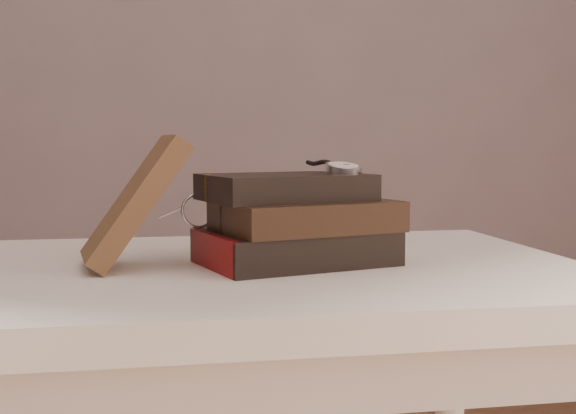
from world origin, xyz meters
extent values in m
cube|color=white|center=(0.00, 0.35, 0.73)|extent=(1.00, 0.60, 0.04)
cube|color=white|center=(0.00, 0.35, 0.67)|extent=(0.88, 0.49, 0.08)
cube|color=black|center=(0.12, 0.34, 0.77)|extent=(0.27, 0.22, 0.04)
cube|color=beige|center=(0.12, 0.34, 0.77)|extent=(0.26, 0.21, 0.03)
cube|color=gold|center=(0.00, 0.33, 0.77)|extent=(0.01, 0.01, 0.05)
cube|color=#69090B|center=(0.01, 0.31, 0.77)|extent=(0.05, 0.15, 0.05)
cube|color=black|center=(0.13, 0.34, 0.81)|extent=(0.25, 0.21, 0.04)
cube|color=beige|center=(0.14, 0.34, 0.81)|extent=(0.24, 0.19, 0.03)
cube|color=gold|center=(0.02, 0.33, 0.81)|extent=(0.01, 0.01, 0.04)
cube|color=black|center=(0.11, 0.35, 0.85)|extent=(0.24, 0.19, 0.03)
cube|color=beige|center=(0.11, 0.35, 0.85)|extent=(0.23, 0.18, 0.03)
cube|color=gold|center=(0.01, 0.34, 0.85)|extent=(0.01, 0.01, 0.04)
cube|color=#432B1A|center=(-0.09, 0.35, 0.83)|extent=(0.15, 0.13, 0.17)
cylinder|color=silver|center=(0.19, 0.34, 0.87)|extent=(0.06, 0.06, 0.02)
cylinder|color=white|center=(0.19, 0.34, 0.88)|extent=(0.05, 0.05, 0.01)
torus|color=silver|center=(0.19, 0.34, 0.88)|extent=(0.06, 0.06, 0.01)
cylinder|color=silver|center=(0.18, 0.37, 0.87)|extent=(0.01, 0.01, 0.01)
cube|color=black|center=(0.18, 0.35, 0.88)|extent=(0.00, 0.01, 0.00)
cube|color=black|center=(0.19, 0.35, 0.88)|extent=(0.01, 0.00, 0.00)
sphere|color=black|center=(0.18, 0.38, 0.88)|extent=(0.01, 0.01, 0.01)
sphere|color=black|center=(0.18, 0.39, 0.88)|extent=(0.01, 0.01, 0.01)
sphere|color=black|center=(0.18, 0.40, 0.88)|extent=(0.01, 0.01, 0.01)
sphere|color=black|center=(0.17, 0.41, 0.88)|extent=(0.01, 0.01, 0.01)
sphere|color=black|center=(0.17, 0.42, 0.88)|extent=(0.01, 0.01, 0.01)
sphere|color=black|center=(0.17, 0.43, 0.88)|extent=(0.01, 0.01, 0.01)
sphere|color=black|center=(0.17, 0.44, 0.88)|extent=(0.01, 0.01, 0.01)
sphere|color=black|center=(0.17, 0.45, 0.88)|extent=(0.01, 0.01, 0.01)
sphere|color=black|center=(0.17, 0.46, 0.88)|extent=(0.01, 0.01, 0.01)
sphere|color=black|center=(0.16, 0.47, 0.88)|extent=(0.01, 0.01, 0.01)
torus|color=silver|center=(0.00, 0.38, 0.82)|extent=(0.05, 0.03, 0.05)
torus|color=silver|center=(0.05, 0.40, 0.82)|extent=(0.05, 0.03, 0.05)
cylinder|color=silver|center=(0.02, 0.39, 0.82)|extent=(0.01, 0.01, 0.00)
cylinder|color=silver|center=(-0.04, 0.43, 0.81)|extent=(0.03, 0.10, 0.03)
cylinder|color=silver|center=(0.05, 0.45, 0.81)|extent=(0.03, 0.10, 0.03)
camera|label=1|loc=(-0.06, -0.61, 0.91)|focal=46.37mm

